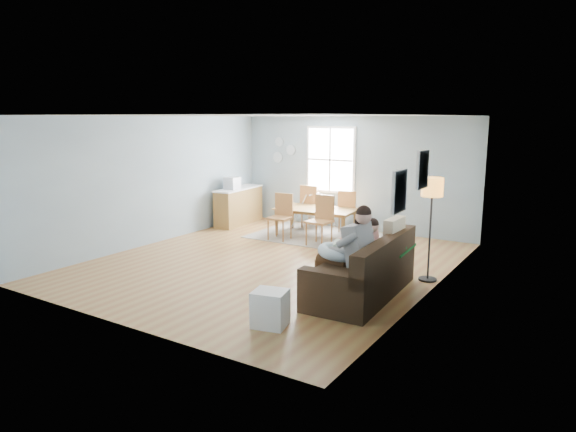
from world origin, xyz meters
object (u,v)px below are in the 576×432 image
Objects in this scene: floor_lamp at (432,196)px; storage_cube at (269,308)px; counter at (239,206)px; sofa at (365,275)px; chair_ne at (348,209)px; toddler at (366,242)px; chair_se at (322,216)px; chair_sw at (282,213)px; dining_table at (316,222)px; father at (349,249)px; chair_nw at (311,203)px; baby_swing at (314,213)px; monitor at (232,183)px.

storage_cube is (-1.16, -2.98, -1.18)m from floor_lamp.
storage_cube is at bearing -48.95° from counter.
sofa is 2.32× the size of chair_ne.
chair_ne is (-2.02, 3.57, -0.21)m from toddler.
floor_lamp is (0.68, 1.03, 0.64)m from toddler.
counter is (-4.34, 4.99, 0.23)m from storage_cube.
chair_se reaches higher than counter.
chair_sw is (-2.99, 2.21, -0.20)m from toddler.
dining_table is 1.76× the size of chair_sw.
father reaches higher than chair_ne.
chair_nw is (-0.50, 0.66, 0.30)m from dining_table.
father is at bearing -60.07° from dining_table.
sofa is 2.70× the size of baby_swing.
chair_ne is at bearing 16.96° from monitor.
chair_ne reaches higher than dining_table.
floor_lamp is at bearing -36.08° from dining_table.
toddler is at bearing -54.91° from dining_table.
monitor is (-4.30, 4.68, 0.84)m from storage_cube.
father is 1.37× the size of chair_se.
storage_cube is at bearing -65.29° from chair_nw.
chair_se reaches higher than dining_table.
counter reaches higher than storage_cube.
counter is 0.68m from monitor.
dining_table is at bearing 129.93° from sofa.
monitor is (-1.79, 0.52, 0.49)m from chair_sw.
chair_sw is 1.18× the size of baby_swing.
chair_se is at bearing -57.83° from dining_table.
chair_sw is at bearing 137.00° from father.
chair_sw reaches higher than dining_table.
storage_cube is 6.41m from monitor.
floor_lamp is 3.80m from chair_ne.
chair_sw is at bearing -125.48° from chair_ne.
sofa is at bearing -60.86° from chair_ne.
counter is (-1.83, 0.83, -0.12)m from chair_sw.
floor_lamp is 4.47m from baby_swing.
floor_lamp is 1.71× the size of chair_ne.
counter is (-2.32, 0.15, 0.15)m from dining_table.
chair_se is (-2.08, 2.45, 0.29)m from sofa.
floor_lamp is 3.94m from chair_sw.
chair_se reaches higher than sofa.
father is at bearing 72.67° from storage_cube.
monitor is (-2.28, -0.16, 0.76)m from dining_table.
monitor is at bearing 162.71° from floor_lamp.
monitor reaches higher than chair_ne.
toddler reaches higher than chair_se.
chair_sw is 1.34m from chair_nw.
chair_sw reaches higher than sofa.
chair_nw is (-1.01, 1.31, 0.00)m from chair_se.
counter is (-4.78, 3.58, -0.31)m from father.
chair_nw is at bearing 126.00° from father.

